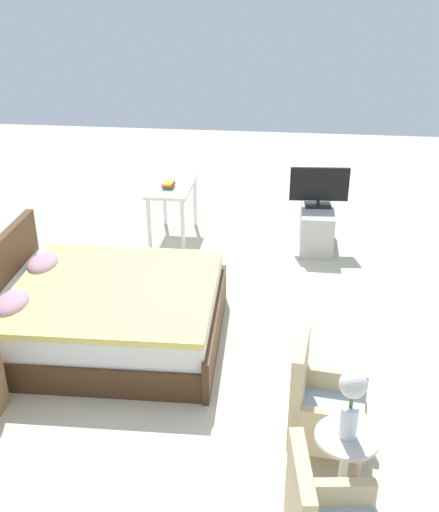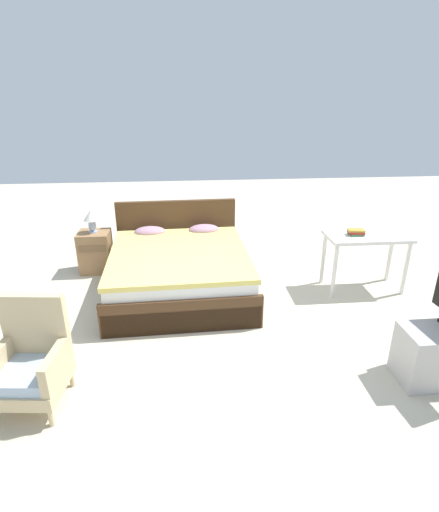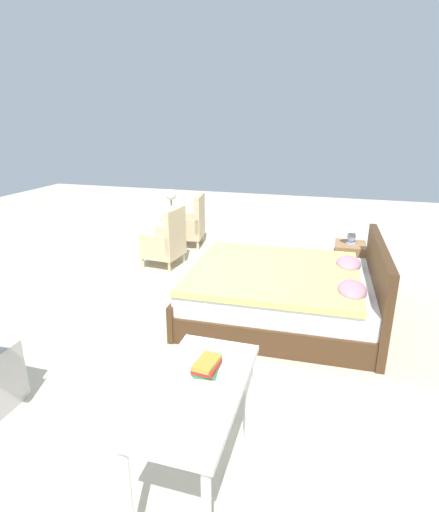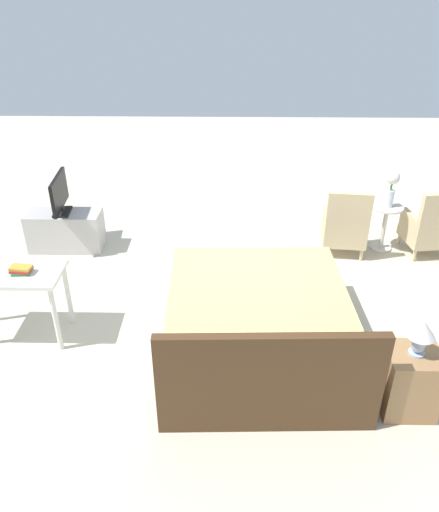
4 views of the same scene
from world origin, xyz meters
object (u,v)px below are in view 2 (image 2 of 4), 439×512
(bed, at_px, (179,268))
(armchair_by_window_right, at_px, (32,363))
(nightstand, at_px, (96,251))
(book_stack, at_px, (356,232))
(table_lamp, at_px, (91,218))
(vanity_desk, at_px, (366,243))

(bed, height_order, armchair_by_window_right, bed)
(nightstand, height_order, book_stack, book_stack)
(armchair_by_window_right, bearing_deg, nightstand, 90.14)
(armchair_by_window_right, height_order, nightstand, armchair_by_window_right)
(table_lamp, xyz_separation_m, book_stack, (3.48, -0.90, -0.02))
(vanity_desk, bearing_deg, nightstand, 165.86)
(armchair_by_window_right, distance_m, vanity_desk, 4.04)
(bed, distance_m, vanity_desk, 2.45)
(table_lamp, height_order, book_stack, table_lamp)
(table_lamp, bearing_deg, armchair_by_window_right, -89.86)
(table_lamp, bearing_deg, book_stack, -14.54)
(bed, relative_size, table_lamp, 6.51)
(bed, distance_m, nightstand, 1.41)
(bed, height_order, table_lamp, bed)
(nightstand, xyz_separation_m, book_stack, (3.48, -0.90, 0.49))
(bed, distance_m, armchair_by_window_right, 2.32)
(armchair_by_window_right, bearing_deg, book_stack, 27.33)
(armchair_by_window_right, xyz_separation_m, vanity_desk, (3.62, 1.78, 0.27))
(bed, distance_m, book_stack, 2.32)
(nightstand, distance_m, vanity_desk, 3.76)
(bed, xyz_separation_m, table_lamp, (-1.21, 0.71, 0.51))
(book_stack, bearing_deg, vanity_desk, -4.96)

